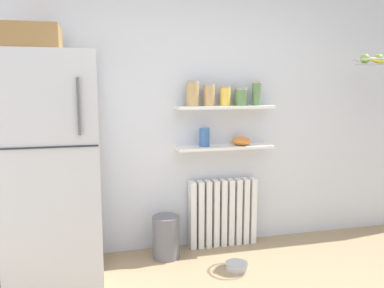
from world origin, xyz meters
The scene contains 15 objects.
back_wall centered at (0.00, 2.05, 1.30)m, with size 7.04×0.10×2.60m, color silver.
refrigerator centered at (-1.29, 1.66, 0.93)m, with size 0.72×0.72×1.97m.
radiator centered at (0.22, 1.92, 0.32)m, with size 0.66×0.12×0.64m.
wall_shelf_lower centered at (0.22, 1.89, 0.96)m, with size 0.91×0.22×0.03m, color white.
wall_shelf_upper centered at (0.22, 1.89, 1.33)m, with size 0.91×0.22×0.03m, color white.
storage_jar_0 centered at (-0.09, 1.89, 1.46)m, with size 0.12×0.12×0.23m.
storage_jar_1 centered at (0.06, 1.89, 1.44)m, with size 0.11×0.11×0.20m.
storage_jar_2 centered at (0.22, 1.89, 1.44)m, with size 0.10×0.10×0.18m.
storage_jar_3 centered at (0.37, 1.89, 1.43)m, with size 0.12×0.12×0.16m.
storage_jar_4 centered at (0.52, 1.89, 1.46)m, with size 0.09×0.09×0.23m.
vase centered at (0.02, 1.89, 1.06)m, with size 0.09×0.09×0.17m, color #38609E.
shelf_bowl centered at (0.38, 1.89, 1.02)m, with size 0.18×0.18×0.08m, color orange.
trash_bin centered at (-0.37, 1.77, 0.19)m, with size 0.24×0.24×0.38m, color slate.
pet_food_bowl centered at (0.17, 1.41, 0.03)m, with size 0.19×0.19×0.05m, color #B7B7BC.
hanging_fruit_basket centered at (1.49, 1.57, 1.75)m, with size 0.31×0.31×0.10m.
Camera 1 is at (-0.97, -1.55, 1.55)m, focal length 37.05 mm.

